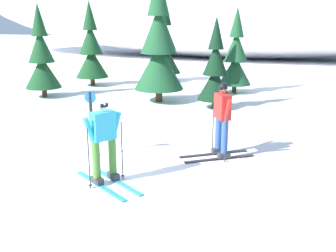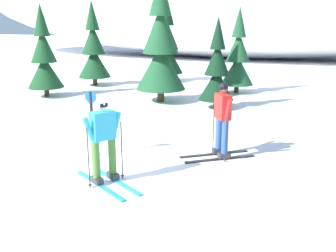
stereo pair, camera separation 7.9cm
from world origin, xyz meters
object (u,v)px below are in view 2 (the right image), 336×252
(skier_cyan_jacket, at_px, (104,139))
(trail_marker_post, at_px, (92,120))
(pine_tree_center_right, at_px, (161,48))
(pine_tree_left, at_px, (94,50))
(pine_tree_right, at_px, (217,71))
(pine_tree_far_right, at_px, (238,58))
(pine_tree_center_left, at_px, (167,46))
(pine_tree_far_left, at_px, (44,58))
(skier_red_jacket, at_px, (222,119))

(skier_cyan_jacket, relative_size, trail_marker_post, 1.10)
(pine_tree_center_right, bearing_deg, pine_tree_left, 148.85)
(pine_tree_right, bearing_deg, skier_cyan_jacket, -96.01)
(pine_tree_center_right, distance_m, pine_tree_far_right, 3.79)
(pine_tree_center_left, distance_m, trail_marker_post, 11.46)
(pine_tree_far_left, bearing_deg, skier_red_jacket, -31.09)
(skier_cyan_jacket, height_order, pine_tree_left, pine_tree_left)
(pine_tree_left, height_order, pine_tree_right, pine_tree_left)
(pine_tree_left, xyz_separation_m, pine_tree_center_right, (4.29, -2.59, 0.39))
(skier_cyan_jacket, distance_m, pine_tree_center_left, 12.91)
(skier_red_jacket, xyz_separation_m, pine_tree_right, (-1.14, 4.99, 0.42))
(skier_red_jacket, xyz_separation_m, pine_tree_center_right, (-3.42, 5.52, 1.14))
(pine_tree_far_left, distance_m, pine_tree_center_left, 6.42)
(skier_red_jacket, distance_m, pine_tree_far_left, 9.67)
(pine_tree_far_right, height_order, trail_marker_post, pine_tree_far_right)
(pine_tree_far_left, relative_size, pine_tree_center_right, 0.76)
(pine_tree_far_left, bearing_deg, trail_marker_post, -47.31)
(pine_tree_center_left, relative_size, trail_marker_post, 2.76)
(pine_tree_far_left, distance_m, pine_tree_center_right, 4.89)
(skier_cyan_jacket, bearing_deg, pine_tree_left, 119.54)
(pine_tree_center_right, bearing_deg, pine_tree_far_left, -173.69)
(pine_tree_center_right, xyz_separation_m, trail_marker_post, (0.56, -6.39, -1.18))
(skier_cyan_jacket, height_order, trail_marker_post, skier_cyan_jacket)
(pine_tree_far_right, bearing_deg, pine_tree_center_left, 151.86)
(skier_cyan_jacket, distance_m, pine_tree_far_right, 10.53)
(skier_red_jacket, xyz_separation_m, pine_tree_far_right, (-0.90, 8.30, 0.59))
(skier_red_jacket, bearing_deg, pine_tree_far_right, 96.19)
(pine_tree_center_left, height_order, pine_tree_far_right, pine_tree_center_left)
(pine_tree_right, bearing_deg, pine_tree_center_left, 124.22)
(skier_red_jacket, xyz_separation_m, skier_cyan_jacket, (-1.89, -2.16, -0.03))
(pine_tree_far_left, xyz_separation_m, trail_marker_post, (5.40, -5.85, -0.69))
(pine_tree_far_right, bearing_deg, pine_tree_right, -94.11)
(skier_cyan_jacket, height_order, pine_tree_center_right, pine_tree_center_right)
(pine_tree_center_left, bearing_deg, pine_tree_left, -141.98)
(pine_tree_center_left, xyz_separation_m, trail_marker_post, (1.94, -11.25, -0.91))
(skier_cyan_jacket, height_order, pine_tree_far_right, pine_tree_far_right)
(pine_tree_right, xyz_separation_m, pine_tree_far_right, (0.24, 3.30, 0.17))
(pine_tree_left, bearing_deg, skier_red_jacket, -46.43)
(skier_cyan_jacket, bearing_deg, pine_tree_far_left, 131.72)
(pine_tree_far_left, bearing_deg, pine_tree_far_right, 24.25)
(pine_tree_center_left, distance_m, pine_tree_right, 6.54)
(pine_tree_right, relative_size, pine_tree_far_right, 0.89)
(pine_tree_center_left, relative_size, pine_tree_right, 1.33)
(pine_tree_center_right, xyz_separation_m, pine_tree_far_right, (2.52, 2.78, -0.55))
(skier_cyan_jacket, height_order, pine_tree_center_left, pine_tree_center_left)
(pine_tree_far_left, bearing_deg, pine_tree_right, 0.10)
(pine_tree_right, bearing_deg, pine_tree_far_right, 85.89)
(pine_tree_center_left, bearing_deg, skier_red_jacket, -65.17)
(skier_red_jacket, bearing_deg, pine_tree_right, 102.83)
(skier_cyan_jacket, bearing_deg, trail_marker_post, 126.90)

